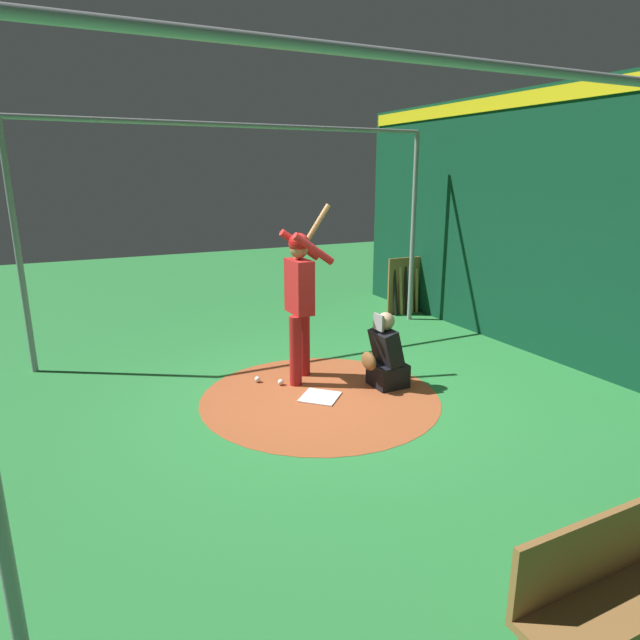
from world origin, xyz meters
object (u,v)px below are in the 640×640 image
Objects in this scene: home_plate at (320,397)px; catcher at (386,358)px; baseball_1 at (281,382)px; baseball_0 at (258,379)px; batter at (300,292)px; bench at (637,581)px; bat_rack at (413,287)px.

catcher reaches higher than home_plate.
catcher is 1.33m from baseball_1.
catcher reaches higher than baseball_0.
batter is at bearing -93.69° from home_plate.
catcher is 3.95m from bench.
baseball_0 is (0.54, -0.15, -1.11)m from batter.
baseball_0 is at bearing 28.52° from bat_rack.
home_plate is at bearing 122.42° from baseball_0.
batter is 2.07× the size of bat_rack.
baseball_1 is at bearing -64.46° from home_plate.
catcher is 1.63m from baseball_0.
bench is 22.14× the size of baseball_1.
batter is at bearing -166.74° from baseball_1.
catcher reaches higher than baseball_1.
bench is (3.38, 6.76, -0.05)m from bat_rack.
batter reaches higher than catcher.
bat_rack is 7.55m from bench.
baseball_1 is (0.26, -4.44, -0.40)m from bench.
baseball_0 and baseball_1 have the same top height.
baseball_1 is at bearing -86.66° from bench.
bat_rack is (-3.32, -2.24, -0.66)m from batter.
bat_rack is (-3.37, -2.88, 0.48)m from home_plate.
home_plate is 3.90m from bench.
baseball_0 is (1.38, -0.81, -0.33)m from catcher.
baseball_0 is at bearing -15.13° from batter.
home_plate is 0.19× the size of batter.
bench is at bearing 89.86° from home_plate.
catcher is 0.58× the size of bench.
baseball_0 is at bearing -57.58° from home_plate.
bench is at bearing 89.36° from batter.
batter is 1.33m from catcher.
bat_rack is at bearing -151.48° from baseball_0.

